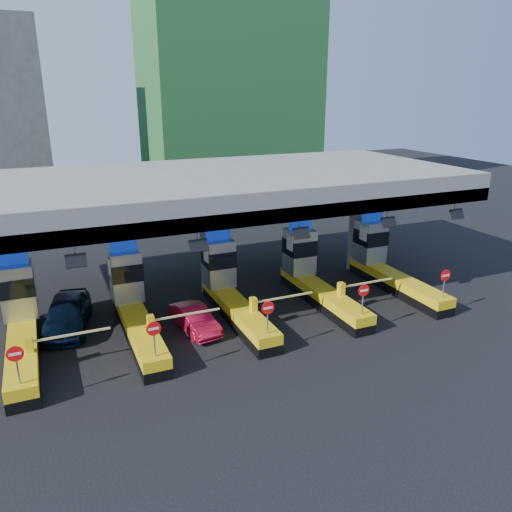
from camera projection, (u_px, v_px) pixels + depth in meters
name	position (u px, v px, depth m)	size (l,w,h in m)	color
ground	(231.00, 313.00, 26.39)	(120.00, 120.00, 0.00)	black
toll_canopy	(210.00, 189.00, 26.95)	(28.00, 12.09, 7.00)	slate
toll_lane_far_left	(20.00, 320.00, 22.41)	(4.43, 8.00, 4.16)	black
toll_lane_left	(133.00, 303.00, 24.30)	(4.43, 8.00, 4.16)	black
toll_lane_center	(229.00, 287.00, 26.19)	(4.43, 8.00, 4.16)	black
toll_lane_right	(312.00, 274.00, 28.08)	(4.43, 8.00, 4.16)	black
toll_lane_far_right	(384.00, 262.00, 29.97)	(4.43, 8.00, 4.16)	black
bg_building_scaffold	(228.00, 63.00, 54.35)	(18.00, 12.00, 28.00)	#1E5926
van	(67.00, 313.00, 24.42)	(1.98, 4.93, 1.68)	black
red_car	(195.00, 319.00, 24.36)	(1.27, 3.65, 1.20)	#B10D28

